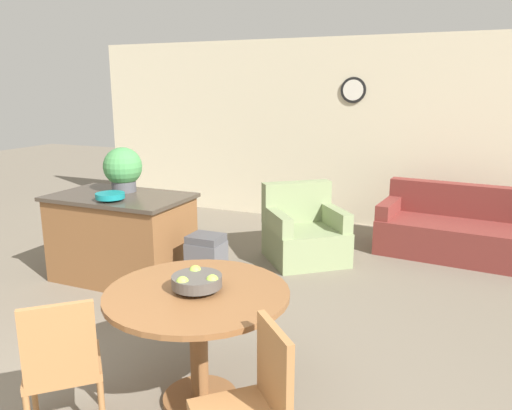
{
  "coord_description": "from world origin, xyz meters",
  "views": [
    {
      "loc": [
        1.89,
        -1.54,
        2.01
      ],
      "look_at": [
        0.17,
        2.45,
        0.98
      ],
      "focal_mm": 35.0,
      "sensor_mm": 36.0,
      "label": 1
    }
  ],
  "objects_px": {
    "trash_bin": "(207,265)",
    "armchair": "(304,235)",
    "dining_chair_near_right": "(252,404)",
    "couch": "(466,233)",
    "teal_bowl": "(110,196)",
    "potted_plant": "(123,168)",
    "fruit_bowl": "(197,281)",
    "kitchen_island": "(122,237)",
    "dining_table": "(198,317)",
    "dining_chair_near_left": "(62,362)"
  },
  "relations": [
    {
      "from": "dining_chair_near_right",
      "to": "potted_plant",
      "type": "relative_size",
      "value": 1.87
    },
    {
      "from": "potted_plant",
      "to": "armchair",
      "type": "xyz_separation_m",
      "value": [
        1.66,
        1.17,
        -0.86
      ]
    },
    {
      "from": "fruit_bowl",
      "to": "potted_plant",
      "type": "xyz_separation_m",
      "value": [
        -1.9,
        1.74,
        0.32
      ]
    },
    {
      "from": "dining_chair_near_left",
      "to": "fruit_bowl",
      "type": "distance_m",
      "value": 0.88
    },
    {
      "from": "dining_chair_near_left",
      "to": "fruit_bowl",
      "type": "height_order",
      "value": "fruit_bowl"
    },
    {
      "from": "dining_table",
      "to": "trash_bin",
      "type": "height_order",
      "value": "dining_table"
    },
    {
      "from": "potted_plant",
      "to": "trash_bin",
      "type": "distance_m",
      "value": 1.41
    },
    {
      "from": "dining_chair_near_right",
      "to": "trash_bin",
      "type": "relative_size",
      "value": 1.44
    },
    {
      "from": "fruit_bowl",
      "to": "kitchen_island",
      "type": "xyz_separation_m",
      "value": [
        -1.82,
        1.56,
        -0.38
      ]
    },
    {
      "from": "fruit_bowl",
      "to": "couch",
      "type": "height_order",
      "value": "fruit_bowl"
    },
    {
      "from": "potted_plant",
      "to": "dining_chair_near_right",
      "type": "bearing_deg",
      "value": -42.21
    },
    {
      "from": "trash_bin",
      "to": "armchair",
      "type": "relative_size",
      "value": 0.53
    },
    {
      "from": "dining_chair_near_right",
      "to": "fruit_bowl",
      "type": "bearing_deg",
      "value": 5.19
    },
    {
      "from": "dining_chair_near_right",
      "to": "trash_bin",
      "type": "height_order",
      "value": "dining_chair_near_right"
    },
    {
      "from": "fruit_bowl",
      "to": "potted_plant",
      "type": "bearing_deg",
      "value": 137.52
    },
    {
      "from": "dining_chair_near_right",
      "to": "potted_plant",
      "type": "bearing_deg",
      "value": 4.31
    },
    {
      "from": "dining_table",
      "to": "teal_bowl",
      "type": "xyz_separation_m",
      "value": [
        -1.74,
        1.32,
        0.36
      ]
    },
    {
      "from": "teal_bowl",
      "to": "couch",
      "type": "relative_size",
      "value": 0.14
    },
    {
      "from": "trash_bin",
      "to": "armchair",
      "type": "bearing_deg",
      "value": 68.0
    },
    {
      "from": "potted_plant",
      "to": "trash_bin",
      "type": "xyz_separation_m",
      "value": [
        1.1,
        -0.21,
        -0.86
      ]
    },
    {
      "from": "teal_bowl",
      "to": "trash_bin",
      "type": "distance_m",
      "value": 1.17
    },
    {
      "from": "kitchen_island",
      "to": "trash_bin",
      "type": "height_order",
      "value": "kitchen_island"
    },
    {
      "from": "trash_bin",
      "to": "teal_bowl",
      "type": "bearing_deg",
      "value": -167.52
    },
    {
      "from": "dining_chair_near_left",
      "to": "potted_plant",
      "type": "height_order",
      "value": "potted_plant"
    },
    {
      "from": "dining_chair_near_left",
      "to": "kitchen_island",
      "type": "height_order",
      "value": "kitchen_island"
    },
    {
      "from": "potted_plant",
      "to": "fruit_bowl",
      "type": "bearing_deg",
      "value": -42.48
    },
    {
      "from": "dining_table",
      "to": "potted_plant",
      "type": "xyz_separation_m",
      "value": [
        -1.9,
        1.73,
        0.56
      ]
    },
    {
      "from": "kitchen_island",
      "to": "potted_plant",
      "type": "xyz_separation_m",
      "value": [
        -0.07,
        0.17,
        0.7
      ]
    },
    {
      "from": "teal_bowl",
      "to": "couch",
      "type": "bearing_deg",
      "value": 37.34
    },
    {
      "from": "dining_table",
      "to": "trash_bin",
      "type": "bearing_deg",
      "value": 117.39
    },
    {
      "from": "potted_plant",
      "to": "armchair",
      "type": "height_order",
      "value": "potted_plant"
    },
    {
      "from": "couch",
      "to": "teal_bowl",
      "type": "bearing_deg",
      "value": -137.19
    },
    {
      "from": "trash_bin",
      "to": "fruit_bowl",
      "type": "bearing_deg",
      "value": -62.61
    },
    {
      "from": "potted_plant",
      "to": "trash_bin",
      "type": "relative_size",
      "value": 0.77
    },
    {
      "from": "fruit_bowl",
      "to": "potted_plant",
      "type": "distance_m",
      "value": 2.59
    },
    {
      "from": "dining_table",
      "to": "couch",
      "type": "distance_m",
      "value": 4.11
    },
    {
      "from": "kitchen_island",
      "to": "potted_plant",
      "type": "height_order",
      "value": "potted_plant"
    },
    {
      "from": "teal_bowl",
      "to": "potted_plant",
      "type": "height_order",
      "value": "potted_plant"
    },
    {
      "from": "teal_bowl",
      "to": "armchair",
      "type": "xyz_separation_m",
      "value": [
        1.5,
        1.58,
        -0.66
      ]
    },
    {
      "from": "dining_chair_near_left",
      "to": "trash_bin",
      "type": "distance_m",
      "value": 2.16
    },
    {
      "from": "dining_chair_near_right",
      "to": "dining_table",
      "type": "bearing_deg",
      "value": 5.15
    },
    {
      "from": "fruit_bowl",
      "to": "trash_bin",
      "type": "distance_m",
      "value": 1.81
    },
    {
      "from": "dining_table",
      "to": "potted_plant",
      "type": "height_order",
      "value": "potted_plant"
    },
    {
      "from": "kitchen_island",
      "to": "potted_plant",
      "type": "distance_m",
      "value": 0.73
    },
    {
      "from": "dining_table",
      "to": "dining_chair_near_left",
      "type": "height_order",
      "value": "dining_chair_near_left"
    },
    {
      "from": "dining_chair_near_right",
      "to": "dining_chair_near_left",
      "type": "bearing_deg",
      "value": 50.15
    },
    {
      "from": "dining_table",
      "to": "couch",
      "type": "height_order",
      "value": "couch"
    },
    {
      "from": "dining_chair_near_right",
      "to": "couch",
      "type": "height_order",
      "value": "dining_chair_near_right"
    },
    {
      "from": "teal_bowl",
      "to": "couch",
      "type": "distance_m",
      "value": 4.15
    },
    {
      "from": "dining_chair_near_right",
      "to": "potted_plant",
      "type": "xyz_separation_m",
      "value": [
        -2.5,
        2.27,
        0.67
      ]
    }
  ]
}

